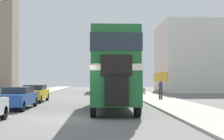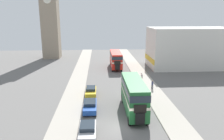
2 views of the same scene
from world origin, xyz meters
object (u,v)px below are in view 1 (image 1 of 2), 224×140
object	(u,v)px
double_decker_bus	(112,66)
church_tower	(3,5)
car_parked_far	(35,93)
pedestrian_walking	(161,88)
car_parked_mid	(17,97)
bus_distant	(102,75)
bicycle_on_pavement	(144,91)

from	to	relation	value
double_decker_bus	church_tower	size ratio (longest dim) A/B	0.31
car_parked_far	pedestrian_walking	bearing A→B (deg)	10.94
pedestrian_walking	car_parked_far	bearing A→B (deg)	-169.06
car_parked_mid	car_parked_far	size ratio (longest dim) A/B	1.05
bus_distant	double_decker_bus	bearing A→B (deg)	-89.18
bus_distant	bicycle_on_pavement	world-z (taller)	bus_distant
bus_distant	car_parked_mid	distance (m)	25.85
bicycle_on_pavement	church_tower	distance (m)	36.99
pedestrian_walking	bicycle_on_pavement	distance (m)	7.97
car_parked_far	church_tower	distance (m)	39.51
car_parked_mid	pedestrian_walking	bearing A→B (deg)	36.80
car_parked_mid	bicycle_on_pavement	bearing A→B (deg)	56.92
car_parked_mid	church_tower	bearing A→B (deg)	108.12
pedestrian_walking	car_parked_mid	bearing A→B (deg)	-143.20
car_parked_mid	church_tower	world-z (taller)	church_tower
church_tower	car_parked_far	bearing A→B (deg)	-69.09
car_parked_far	bus_distant	bearing A→B (deg)	73.63
bus_distant	church_tower	size ratio (longest dim) A/B	0.31
pedestrian_walking	bicycle_on_pavement	world-z (taller)	pedestrian_walking
bus_distant	bicycle_on_pavement	distance (m)	10.59
double_decker_bus	pedestrian_walking	xyz separation A→B (m)	(4.77, 8.77, -1.60)
bicycle_on_pavement	church_tower	size ratio (longest dim) A/B	0.06
car_parked_mid	pedestrian_walking	size ratio (longest dim) A/B	2.70
car_parked_far	bicycle_on_pavement	size ratio (longest dim) A/B	2.42
double_decker_bus	pedestrian_walking	world-z (taller)	double_decker_bus
car_parked_mid	bicycle_on_pavement	size ratio (longest dim) A/B	2.55
bus_distant	car_parked_far	bearing A→B (deg)	-106.37
bicycle_on_pavement	church_tower	world-z (taller)	church_tower
car_parked_far	bicycle_on_pavement	xyz separation A→B (m)	(10.48, 10.03, -0.25)
double_decker_bus	bicycle_on_pavement	bearing A→B (deg)	75.09
double_decker_bus	church_tower	distance (m)	46.90
bicycle_on_pavement	pedestrian_walking	bearing A→B (deg)	-87.69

